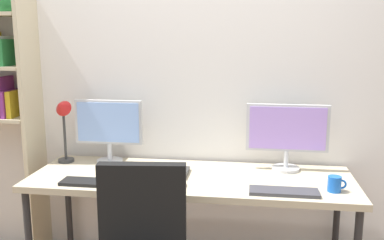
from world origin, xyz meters
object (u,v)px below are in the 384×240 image
monitor_right (287,133)px  desk (191,184)px  computer_mouse (181,184)px  coffee_mug (335,184)px  desk_lamp (62,118)px  laptop_closed (163,172)px  keyboard_left (92,182)px  monitor_left (109,127)px  keyboard_right (284,192)px

monitor_right → desk: bearing=-160.5°
monitor_right → computer_mouse: bearing=-147.1°
coffee_mug → desk_lamp: bearing=169.6°
desk_lamp → laptop_closed: bearing=-11.6°
laptop_closed → keyboard_left: bearing=-147.7°
monitor_left → keyboard_right: monitor_left is taller
coffee_mug → monitor_left: bearing=165.6°
monitor_left → keyboard_left: (0.04, -0.44, -0.24)m
monitor_right → coffee_mug: 0.49m
monitor_right → desk_lamp: 1.51m
keyboard_left → computer_mouse: bearing=3.8°
desk_lamp → keyboard_right: size_ratio=1.21×
desk → keyboard_left: (-0.56, -0.23, 0.06)m
keyboard_left → laptop_closed: 0.45m
laptop_closed → coffee_mug: (1.03, -0.17, 0.03)m
desk → keyboard_right: keyboard_right is taller
monitor_right → computer_mouse: monitor_right is taller
keyboard_left → monitor_right: bearing=20.9°
monitor_right → computer_mouse: 0.79m
keyboard_right → monitor_left: bearing=159.1°
desk → computer_mouse: bearing=-98.9°
desk → keyboard_right: 0.61m
monitor_right → laptop_closed: 0.84m
monitor_left → computer_mouse: bearing=-35.6°
keyboard_right → coffee_mug: size_ratio=3.64×
desk_lamp → computer_mouse: desk_lamp is taller
keyboard_left → laptop_closed: laptop_closed is taller
monitor_left → coffee_mug: size_ratio=4.44×
monitor_right → keyboard_left: size_ratio=1.40×
monitor_right → keyboard_right: size_ratio=1.37×
desk → computer_mouse: (-0.03, -0.19, 0.07)m
desk_lamp → keyboard_right: bearing=-15.0°
keyboard_left → coffee_mug: bearing=2.9°
monitor_left → computer_mouse: monitor_left is taller
desk → computer_mouse: size_ratio=21.06×
desk → keyboard_left: keyboard_left is taller
desk → keyboard_left: size_ratio=5.36×
keyboard_right → laptop_closed: (-0.74, 0.25, 0.00)m
monitor_left → laptop_closed: bearing=-25.2°
desk_lamp → keyboard_left: 0.61m
keyboard_left → coffee_mug: size_ratio=3.56×
monitor_left → keyboard_left: 0.51m
monitor_left → desk_lamp: desk_lamp is taller
monitor_left → desk: bearing=-19.5°
monitor_right → computer_mouse: size_ratio=5.50×
keyboard_right → computer_mouse: bearing=176.6°
laptop_closed → desk_lamp: bearing=167.6°
coffee_mug → laptop_closed: bearing=170.4°
keyboard_right → desk_lamp: bearing=165.0°
monitor_left → desk_lamp: (-0.31, -0.05, 0.07)m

